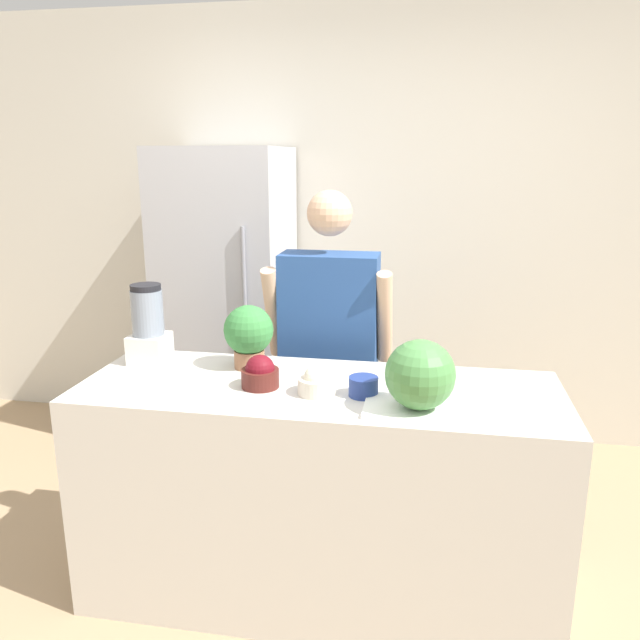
# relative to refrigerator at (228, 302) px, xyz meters

# --- Properties ---
(wall_back) EXTENTS (8.00, 0.06, 2.60)m
(wall_back) POSITION_rel_refrigerator_xyz_m (0.78, 0.38, 0.41)
(wall_back) COLOR silver
(wall_back) RESTS_ON ground_plane
(counter_island) EXTENTS (1.82, 0.65, 0.89)m
(counter_island) POSITION_rel_refrigerator_xyz_m (0.78, -1.27, -0.45)
(counter_island) COLOR beige
(counter_island) RESTS_ON ground_plane
(refrigerator) EXTENTS (0.70, 0.69, 1.78)m
(refrigerator) POSITION_rel_refrigerator_xyz_m (0.00, 0.00, 0.00)
(refrigerator) COLOR #B7B7BC
(refrigerator) RESTS_ON ground_plane
(person) EXTENTS (0.59, 0.26, 1.59)m
(person) POSITION_rel_refrigerator_xyz_m (0.72, -0.67, -0.09)
(person) COLOR #333338
(person) RESTS_ON ground_plane
(cutting_board) EXTENTS (0.38, 0.22, 0.01)m
(cutting_board) POSITION_rel_refrigerator_xyz_m (1.16, -1.44, 0.00)
(cutting_board) COLOR white
(cutting_board) RESTS_ON counter_island
(watermelon) EXTENTS (0.24, 0.24, 0.24)m
(watermelon) POSITION_rel_refrigerator_xyz_m (1.15, -1.45, 0.13)
(watermelon) COLOR #4C8C47
(watermelon) RESTS_ON cutting_board
(bowl_cherries) EXTENTS (0.14, 0.14, 0.13)m
(bowl_cherries) POSITION_rel_refrigerator_xyz_m (0.56, -1.32, 0.05)
(bowl_cherries) COLOR #511E19
(bowl_cherries) RESTS_ON counter_island
(bowl_cream) EXTENTS (0.14, 0.14, 0.11)m
(bowl_cream) POSITION_rel_refrigerator_xyz_m (0.78, -1.35, 0.04)
(bowl_cream) COLOR beige
(bowl_cream) RESTS_ON counter_island
(bowl_small_blue) EXTENTS (0.11, 0.11, 0.07)m
(bowl_small_blue) POSITION_rel_refrigerator_xyz_m (0.95, -1.34, 0.03)
(bowl_small_blue) COLOR navy
(bowl_small_blue) RESTS_ON counter_island
(blender) EXTENTS (0.15, 0.15, 0.33)m
(blender) POSITION_rel_refrigerator_xyz_m (0.03, -1.11, 0.15)
(blender) COLOR silver
(blender) RESTS_ON counter_island
(potted_plant) EXTENTS (0.20, 0.20, 0.26)m
(potted_plant) POSITION_rel_refrigerator_xyz_m (0.46, -1.11, 0.14)
(potted_plant) COLOR #996647
(potted_plant) RESTS_ON counter_island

